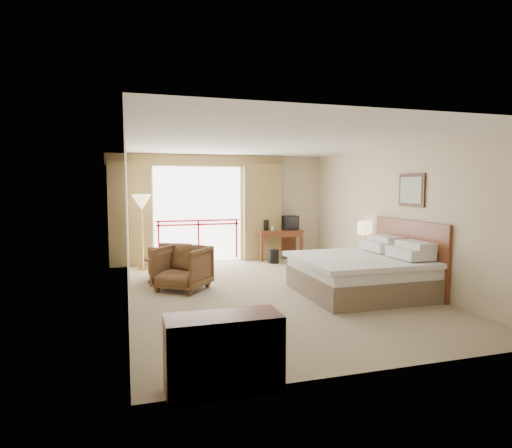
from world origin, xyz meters
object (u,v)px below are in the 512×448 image
object	(u,v)px
armchair_near	(183,290)
dresser	(224,353)
nightstand	(366,262)
table_lamp	(366,228)
floor_lamp	(142,205)
side_table	(155,266)
desk	(278,236)
tv	(290,223)
bed	(362,273)
armchair_far	(171,276)
wastebasket	(274,256)

from	to	relation	value
armchair_near	dresser	world-z (taller)	dresser
nightstand	armchair_near	bearing A→B (deg)	179.52
nightstand	table_lamp	bearing A→B (deg)	86.39
nightstand	floor_lamp	bearing A→B (deg)	153.46
dresser	side_table	bearing A→B (deg)	92.45
table_lamp	desk	xyz separation A→B (m)	(-1.17, 2.37, -0.41)
tv	side_table	world-z (taller)	tv
bed	armchair_far	distance (m)	4.06
tv	armchair_far	size ratio (longest dim) A/B	0.54
armchair_far	armchair_near	world-z (taller)	armchair_near
wastebasket	floor_lamp	xyz separation A→B (m)	(-3.16, 0.07, 1.32)
bed	wastebasket	size ratio (longest dim) A/B	6.38
armchair_near	floor_lamp	distance (m)	2.72
wastebasket	floor_lamp	distance (m)	3.42
desk	dresser	xyz separation A→B (m)	(-2.92, -6.71, -0.24)
side_table	dresser	distance (m)	4.85
table_lamp	desk	world-z (taller)	table_lamp
tv	armchair_far	xyz separation A→B (m)	(-3.22, -1.26, -0.95)
armchair_near	bed	bearing A→B (deg)	16.00
table_lamp	floor_lamp	distance (m)	5.04
floor_lamp	dresser	xyz separation A→B (m)	(0.54, -6.25, -1.13)
floor_lamp	bed	bearing A→B (deg)	-42.55
nightstand	tv	size ratio (longest dim) A/B	1.31
side_table	table_lamp	bearing A→B (deg)	-6.47
wastebasket	armchair_far	world-z (taller)	armchair_far
armchair_near	tv	bearing A→B (deg)	77.33
desk	floor_lamp	bearing A→B (deg)	-167.56
tv	armchair_far	world-z (taller)	tv
wastebasket	dresser	world-z (taller)	dresser
table_lamp	dresser	xyz separation A→B (m)	(-4.09, -4.33, -0.64)
tv	dresser	xyz separation A→B (m)	(-3.22, -6.65, -0.59)
tv	wastebasket	world-z (taller)	tv
desk	wastebasket	bearing A→B (deg)	-115.21
floor_lamp	nightstand	bearing A→B (deg)	-22.94
armchair_near	side_table	size ratio (longest dim) A/B	1.85
nightstand	tv	bearing A→B (deg)	106.53
bed	floor_lamp	xyz separation A→B (m)	(-3.69, 3.39, 1.11)
bed	desk	distance (m)	3.87
armchair_far	tv	bearing A→B (deg)	135.62
nightstand	wastebasket	distance (m)	2.40
dresser	tv	bearing A→B (deg)	62.55
nightstand	dresser	xyz separation A→B (m)	(-4.09, -4.28, 0.10)
wastebasket	dresser	distance (m)	6.71
desk	floor_lamp	size ratio (longest dim) A/B	0.68
desk	side_table	world-z (taller)	desk
tv	dresser	distance (m)	7.42
bed	tv	distance (m)	3.84
armchair_far	dresser	bearing A→B (deg)	24.25
side_table	tv	bearing A→B (deg)	26.96
desk	floor_lamp	xyz separation A→B (m)	(-3.47, -0.46, 0.89)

